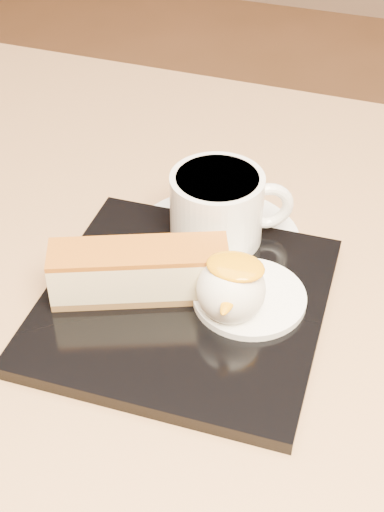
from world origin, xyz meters
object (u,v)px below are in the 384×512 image
at_px(dessert_plate, 184,303).
at_px(coffee_cup, 219,207).
at_px(table, 137,414).
at_px(saucer, 216,243).
at_px(cheesecake, 139,271).
at_px(ice_cream_scoop, 231,290).

relative_size(dessert_plate, coffee_cup, 2.14).
distance_m(table, coffee_cup, 0.22).
bearing_deg(saucer, table, -119.28).
distance_m(dessert_plate, cheesecake, 0.05).
bearing_deg(dessert_plate, saucer, 89.92).
bearing_deg(table, dessert_plate, 3.45).
height_order(ice_cream_scoop, saucer, ice_cream_scoop).
xyz_separation_m(table, cheesecake, (0.01, -0.00, 0.19)).
relative_size(dessert_plate, saucer, 1.47).
height_order(cheesecake, saucer, cheesecake).
relative_size(ice_cream_scoop, coffee_cup, 0.51).
height_order(cheesecake, ice_cream_scoop, ice_cream_scoop).
xyz_separation_m(table, coffee_cup, (0.05, 0.09, 0.20)).
bearing_deg(coffee_cup, cheesecake, -136.99).
bearing_deg(ice_cream_scoop, dessert_plate, 172.87).
distance_m(cheesecake, ice_cream_scoop, 0.08).
distance_m(cheesecake, saucer, 0.10).
relative_size(cheesecake, coffee_cup, 1.39).
xyz_separation_m(table, dessert_plate, (0.05, 0.00, 0.16)).
bearing_deg(cheesecake, ice_cream_scoop, -22.91).
height_order(saucer, coffee_cup, coffee_cup).
relative_size(table, saucer, 5.33).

